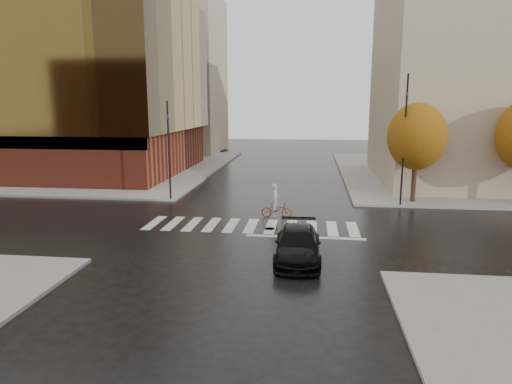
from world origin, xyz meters
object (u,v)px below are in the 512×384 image
sedan (298,245)px  fire_hydrant (139,182)px  cyclist (276,206)px  traffic_light_nw (169,145)px  traffic_light_ne (405,130)px

sedan → fire_hydrant: (-12.70, 14.68, -0.08)m
cyclist → traffic_light_nw: traffic_light_nw is taller
cyclist → fire_hydrant: (-11.22, 7.50, -0.09)m
fire_hydrant → traffic_light_nw: bearing=-45.5°
cyclist → fire_hydrant: cyclist is taller
traffic_light_ne → fire_hydrant: 19.84m
traffic_light_ne → fire_hydrant: bearing=-9.2°
sedan → fire_hydrant: size_ratio=5.69×
traffic_light_nw → traffic_light_ne: size_ratio=0.80×
cyclist → traffic_light_nw: 9.04m
fire_hydrant → traffic_light_ne: bearing=-11.0°
sedan → cyclist: (-1.48, 7.18, 0.01)m
cyclist → fire_hydrant: 13.50m
sedan → fire_hydrant: 19.42m
sedan → traffic_light_ne: traffic_light_ne is taller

